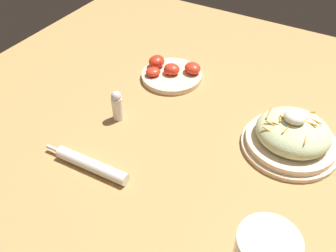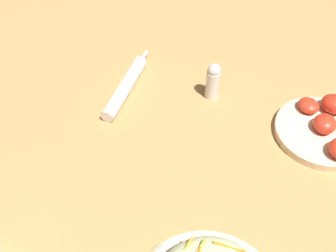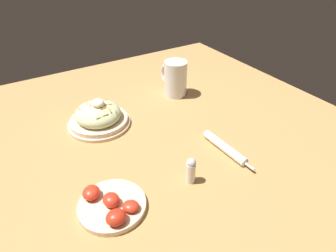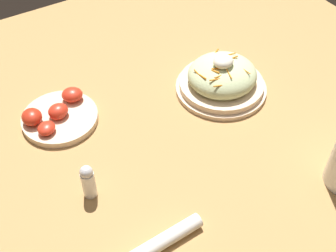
% 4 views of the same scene
% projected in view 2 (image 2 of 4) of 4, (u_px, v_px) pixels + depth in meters
% --- Properties ---
extents(ground_plane, '(1.43, 1.43, 0.00)m').
position_uv_depth(ground_plane, '(169.00, 175.00, 0.68)').
color(ground_plane, '#B2844C').
extents(napkin_roll, '(0.21, 0.03, 0.03)m').
position_uv_depth(napkin_roll, '(125.00, 87.00, 0.80)').
color(napkin_roll, white).
rests_on(napkin_roll, ground_plane).
extents(tomato_plate, '(0.17, 0.17, 0.05)m').
position_uv_depth(tomato_plate, '(324.00, 128.00, 0.73)').
color(tomato_plate, beige).
rests_on(tomato_plate, ground_plane).
extents(salt_shaker, '(0.03, 0.03, 0.08)m').
position_uv_depth(salt_shaker, '(213.00, 81.00, 0.77)').
color(salt_shaker, white).
rests_on(salt_shaker, ground_plane).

